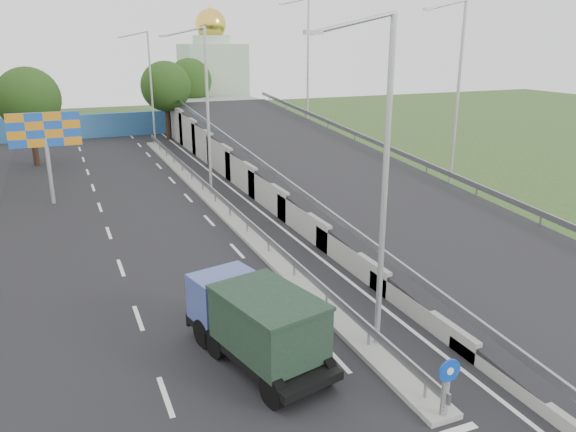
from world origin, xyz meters
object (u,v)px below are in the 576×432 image
lamp_post_near (380,173)px  church (213,76)px  lamp_post_far (149,82)px  dump_truck (255,321)px  billboard (45,135)px  lamp_post_mid (204,104)px  sign_bollard (446,387)px

lamp_post_near → church: bearing=79.6°
lamp_post_far → dump_truck: lamp_post_far is taller
church → billboard: size_ratio=2.51×
lamp_post_near → dump_truck: lamp_post_near is taller
lamp_post_far → lamp_post_mid: bearing=-90.0°
lamp_post_near → lamp_post_far: size_ratio=1.00×
sign_bollard → billboard: bearing=109.2°
sign_bollard → dump_truck: 5.83m
billboard → dump_truck: billboard is taller
sign_bollard → lamp_post_near: (0.11, 3.83, 4.77)m
dump_truck → lamp_post_mid: bearing=65.6°
lamp_post_mid → billboard: 9.47m
church → lamp_post_mid: bearing=-106.2°
dump_truck → billboard: bearing=90.8°
lamp_post_far → billboard: bearing=-116.8°
lamp_post_near → billboard: (-9.11, 22.00, -1.62)m
sign_bollard → lamp_post_near: 6.12m
billboard → dump_truck: size_ratio=0.92×
lamp_post_near → billboard: size_ratio=1.83×
lamp_post_mid → dump_truck: lamp_post_mid is taller
lamp_post_mid → dump_truck: size_ratio=1.69×
church → dump_truck: bearing=-104.3°
sign_bollard → lamp_post_mid: 24.30m
lamp_post_mid → church: church is taller
sign_bollard → lamp_post_near: bearing=88.4°
billboard → church: bearing=59.3°
billboard → lamp_post_far: bearing=63.2°
lamp_post_near → lamp_post_mid: bearing=90.0°
billboard → sign_bollard: bearing=-70.8°
dump_truck → sign_bollard: bearing=-66.3°
sign_bollard → lamp_post_far: lamp_post_far is taller
church → dump_truck: (-13.53, -53.20, -3.93)m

